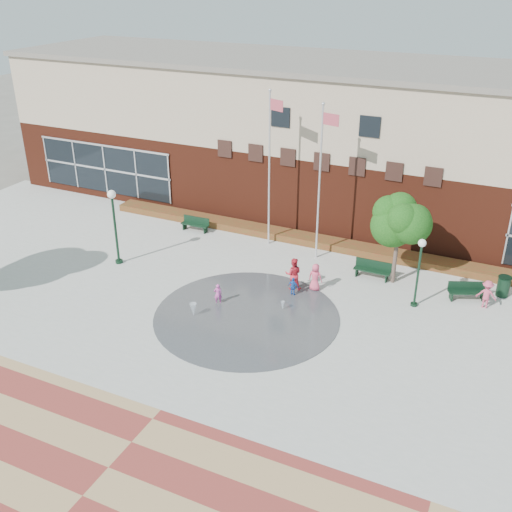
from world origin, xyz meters
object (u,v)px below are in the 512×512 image
at_px(flagpole_right, 321,176).
at_px(trash_can, 503,286).
at_px(bench_left, 195,227).
at_px(flagpole_left, 270,162).
at_px(child_splash, 218,294).

relative_size(flagpole_right, trash_can, 8.09).
xyz_separation_m(bench_left, trash_can, (17.25, -0.44, 0.25)).
height_order(flagpole_left, bench_left, flagpole_left).
bearing_deg(flagpole_right, flagpole_left, -174.81).
xyz_separation_m(flagpole_left, bench_left, (-4.72, -0.21, -4.54)).
relative_size(bench_left, child_splash, 1.67).
xyz_separation_m(flagpole_left, child_splash, (0.54, -7.07, -4.31)).
height_order(flagpole_right, bench_left, flagpole_right).
bearing_deg(bench_left, child_splash, -53.84).
distance_m(flagpole_left, trash_can, 13.26).
xyz_separation_m(flagpole_right, child_splash, (-2.52, -6.53, -4.15)).
distance_m(flagpole_right, child_splash, 8.14).
xyz_separation_m(flagpole_right, bench_left, (-7.79, 0.34, -4.39)).
bearing_deg(flagpole_left, bench_left, -155.95).
height_order(flagpole_right, trash_can, flagpole_right).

